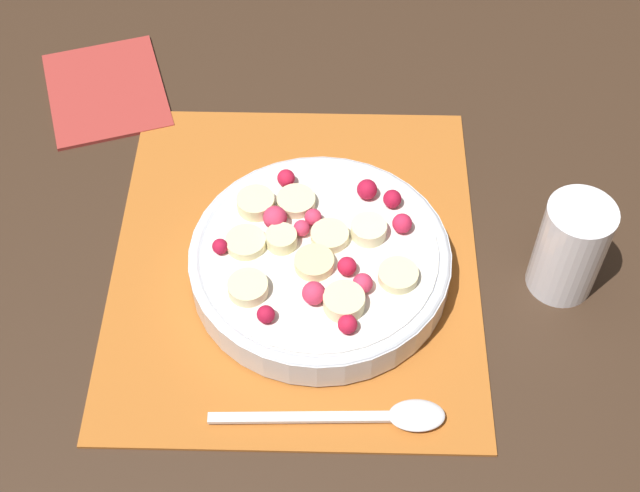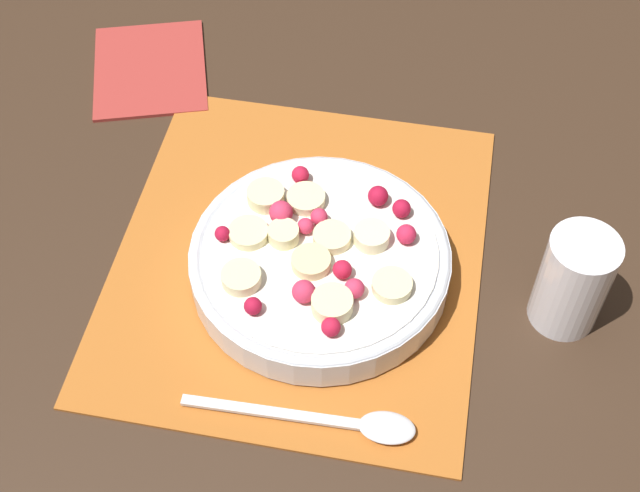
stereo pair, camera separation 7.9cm
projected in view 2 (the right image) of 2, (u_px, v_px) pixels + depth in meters
The scene contains 6 objects.
ground_plane at pixel (300, 257), 0.84m from camera, with size 3.00×3.00×0.00m, color #382619.
placemat at pixel (299, 255), 0.84m from camera, with size 0.39×0.34×0.01m.
fruit_bowl at pixel (320, 259), 0.81m from camera, with size 0.24×0.24×0.06m.
spoon at pixel (348, 423), 0.73m from camera, with size 0.03×0.20×0.01m.
drinking_glass at pixel (573, 281), 0.77m from camera, with size 0.06×0.06×0.10m.
napkin at pixel (150, 68), 1.00m from camera, with size 0.18×0.17×0.01m.
Camera 2 is at (-0.49, -0.11, 0.68)m, focal length 50.00 mm.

